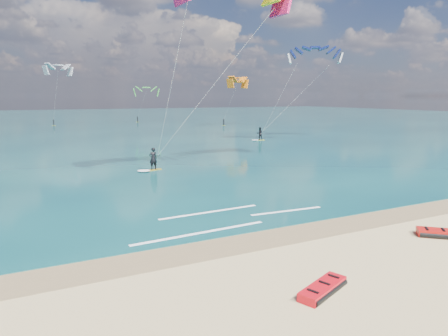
# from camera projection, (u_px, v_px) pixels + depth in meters

# --- Properties ---
(ground) EXTENTS (320.00, 320.00, 0.00)m
(ground) POSITION_uv_depth(u_px,v_px,m) (108.00, 149.00, 51.42)
(ground) COLOR tan
(ground) RESTS_ON ground
(wet_sand_strip) EXTENTS (320.00, 2.40, 0.01)m
(wet_sand_strip) POSITION_uv_depth(u_px,v_px,m) (250.00, 241.00, 18.71)
(wet_sand_strip) COLOR brown
(wet_sand_strip) RESTS_ON ground
(sea) EXTENTS (320.00, 200.00, 0.04)m
(sea) POSITION_uv_depth(u_px,v_px,m) (65.00, 121.00, 108.00)
(sea) COLOR #0B343C
(sea) RESTS_ON ground
(packed_kite_left) EXTENTS (2.66, 1.85, 0.36)m
(packed_kite_left) POSITION_uv_depth(u_px,v_px,m) (323.00, 293.00, 13.82)
(packed_kite_left) COLOR red
(packed_kite_left) RESTS_ON ground
(packed_kite_mid) EXTENTS (2.47, 2.36, 0.41)m
(packed_kite_mid) POSITION_uv_depth(u_px,v_px,m) (440.00, 237.00, 19.31)
(packed_kite_mid) COLOR red
(packed_kite_mid) RESTS_ON ground
(kitesurfer_main) EXTENTS (14.17, 7.42, 18.32)m
(kitesurfer_main) POSITION_uv_depth(u_px,v_px,m) (194.00, 63.00, 33.50)
(kitesurfer_main) COLOR gold
(kitesurfer_main) RESTS_ON sea
(kitesurfer_far) EXTENTS (12.79, 8.28, 15.16)m
(kitesurfer_far) POSITION_uv_depth(u_px,v_px,m) (288.00, 88.00, 59.06)
(kitesurfer_far) COLOR #C1CB1E
(kitesurfer_far) RESTS_ON sea
(shoreline_foam) EXTENTS (11.95, 3.65, 0.01)m
(shoreline_foam) POSITION_uv_depth(u_px,v_px,m) (228.00, 219.00, 21.94)
(shoreline_foam) COLOR white
(shoreline_foam) RESTS_ON ground
(distant_kites) EXTENTS (86.22, 35.14, 13.30)m
(distant_kites) POSITION_uv_depth(u_px,v_px,m) (41.00, 102.00, 81.66)
(distant_kites) COLOR #93939B
(distant_kites) RESTS_ON ground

